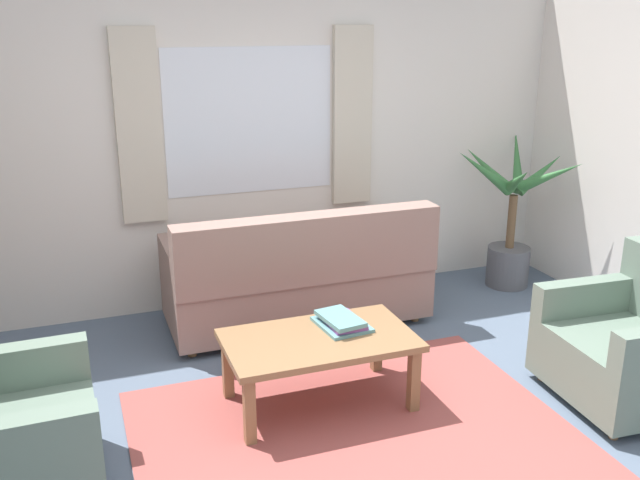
{
  "coord_description": "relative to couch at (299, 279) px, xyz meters",
  "views": [
    {
      "loc": [
        -1.33,
        -3.03,
        2.22
      ],
      "look_at": [
        0.02,
        0.7,
        0.95
      ],
      "focal_mm": 39.44,
      "sensor_mm": 36.0,
      "label": 1
    }
  ],
  "objects": [
    {
      "name": "couch",
      "position": [
        0.0,
        0.0,
        0.0
      ],
      "size": [
        1.9,
        0.82,
        0.92
      ],
      "rotation": [
        0.0,
        0.0,
        3.14
      ],
      "color": "gray",
      "rests_on": "ground_plane"
    },
    {
      "name": "wall_back",
      "position": [
        -0.18,
        0.69,
        0.93
      ],
      "size": [
        5.32,
        0.12,
        2.6
      ],
      "primitive_type": "cube",
      "color": "silver",
      "rests_on": "ground_plane"
    },
    {
      "name": "window_with_curtains",
      "position": [
        -0.18,
        0.6,
        1.08
      ],
      "size": [
        1.98,
        0.07,
        1.4
      ],
      "color": "white"
    },
    {
      "name": "coffee_table",
      "position": [
        -0.25,
        -1.12,
        0.01
      ],
      "size": [
        1.1,
        0.64,
        0.44
      ],
      "color": "olive",
      "rests_on": "ground_plane"
    },
    {
      "name": "book_stack_on_table",
      "position": [
        -0.07,
        -1.03,
        0.1
      ],
      "size": [
        0.3,
        0.36,
        0.07
      ],
      "color": "#5B8E93",
      "rests_on": "coffee_table"
    },
    {
      "name": "potted_plant",
      "position": [
        1.94,
        0.17,
        0.17
      ],
      "size": [
        1.09,
        1.03,
        1.3
      ],
      "color": "#56565B",
      "rests_on": "ground_plane"
    },
    {
      "name": "armchair_right",
      "position": [
        1.56,
        -1.69,
        -0.01
      ],
      "size": [
        0.86,
        0.88,
        0.88
      ],
      "rotation": [
        0.0,
        0.0,
        -1.63
      ],
      "color": "slate",
      "rests_on": "ground_plane"
    },
    {
      "name": "ground_plane",
      "position": [
        -0.18,
        -1.57,
        -0.37
      ],
      "size": [
        6.24,
        6.24,
        0.0
      ],
      "primitive_type": "plane",
      "color": "slate"
    },
    {
      "name": "area_rug",
      "position": [
        -0.18,
        -1.57,
        -0.36
      ],
      "size": [
        2.38,
        1.95,
        0.01
      ],
      "primitive_type": "cube",
      "color": "#9E4C47",
      "rests_on": "ground_plane"
    }
  ]
}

